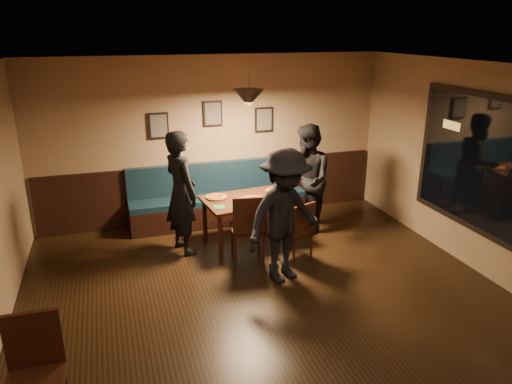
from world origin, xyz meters
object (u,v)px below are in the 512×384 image
(diner_left, at_px, (181,193))
(cafe_chair_far, at_px, (35,381))
(dining_table, at_px, (249,220))
(soda_glass, at_px, (294,196))
(chair_near_right, at_px, (295,231))
(tabasco_bottle, at_px, (280,193))
(chair_near_left, at_px, (247,227))
(diner_right, at_px, (307,180))
(diner_front, at_px, (285,216))
(booth_bench, at_px, (219,195))

(diner_left, height_order, cafe_chair_far, diner_left)
(dining_table, distance_m, cafe_chair_far, 4.09)
(soda_glass, bearing_deg, chair_near_right, -109.43)
(chair_near_right, bearing_deg, tabasco_bottle, 65.42)
(dining_table, height_order, diner_left, diner_left)
(chair_near_left, distance_m, diner_left, 1.10)
(cafe_chair_far, bearing_deg, chair_near_right, -143.35)
(diner_right, distance_m, tabasco_bottle, 0.55)
(soda_glass, bearing_deg, chair_near_left, -159.86)
(diner_left, relative_size, cafe_chair_far, 1.80)
(diner_front, bearing_deg, chair_near_right, 34.50)
(chair_near_right, distance_m, diner_front, 0.73)
(dining_table, height_order, cafe_chair_far, cafe_chair_far)
(dining_table, height_order, diner_front, diner_front)
(soda_glass, bearing_deg, dining_table, 155.10)
(soda_glass, distance_m, tabasco_bottle, 0.26)
(dining_table, distance_m, tabasco_bottle, 0.65)
(chair_near_right, xyz_separation_m, tabasco_bottle, (0.04, 0.71, 0.34))
(dining_table, xyz_separation_m, chair_near_right, (0.45, -0.77, 0.09))
(chair_near_left, bearing_deg, soda_glass, 29.01)
(diner_left, distance_m, diner_front, 1.69)
(diner_front, distance_m, tabasco_bottle, 1.24)
(dining_table, distance_m, diner_right, 1.14)
(diner_right, height_order, soda_glass, diner_right)
(soda_glass, bearing_deg, booth_bench, 125.79)
(chair_near_right, distance_m, tabasco_bottle, 0.79)
(chair_near_right, relative_size, tabasco_bottle, 7.83)
(diner_left, bearing_deg, dining_table, -110.13)
(booth_bench, bearing_deg, cafe_chair_far, -121.86)
(chair_near_left, distance_m, chair_near_right, 0.68)
(dining_table, relative_size, soda_glass, 9.81)
(cafe_chair_far, bearing_deg, soda_glass, -139.46)
(diner_right, bearing_deg, diner_front, -25.22)
(dining_table, height_order, soda_glass, soda_glass)
(chair_near_left, xyz_separation_m, chair_near_right, (0.65, -0.18, -0.07))
(booth_bench, xyz_separation_m, dining_table, (0.26, -0.93, -0.13))
(diner_front, bearing_deg, tabasco_bottle, 52.84)
(diner_right, relative_size, soda_glass, 12.81)
(booth_bench, distance_m, chair_near_right, 1.85)
(booth_bench, bearing_deg, diner_left, -129.85)
(diner_right, xyz_separation_m, tabasco_bottle, (-0.52, -0.17, -0.10))
(booth_bench, xyz_separation_m, tabasco_bottle, (0.75, -0.99, 0.29))
(diner_left, bearing_deg, diner_front, -157.02)
(booth_bench, relative_size, diner_front, 1.67)
(diner_right, bearing_deg, soda_glass, -35.68)
(diner_front, height_order, tabasco_bottle, diner_front)
(diner_right, xyz_separation_m, diner_front, (-0.90, -1.35, 0.00))
(diner_left, bearing_deg, booth_bench, -59.12)
(tabasco_bottle, bearing_deg, dining_table, 173.05)
(chair_near_right, relative_size, diner_front, 0.51)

